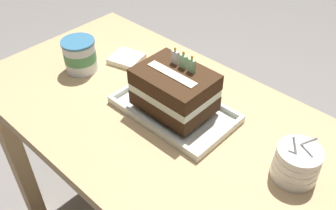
{
  "coord_description": "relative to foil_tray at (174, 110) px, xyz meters",
  "views": [
    {
      "loc": [
        0.57,
        -0.58,
        1.49
      ],
      "look_at": [
        0.01,
        0.01,
        0.8
      ],
      "focal_mm": 39.72,
      "sensor_mm": 36.0,
      "label": 1
    }
  ],
  "objects": [
    {
      "name": "birthday_cake",
      "position": [
        0.0,
        0.0,
        0.08
      ],
      "size": [
        0.21,
        0.16,
        0.17
      ],
      "color": "#3C2515",
      "rests_on": "foil_tray"
    },
    {
      "name": "dining_table",
      "position": [
        -0.02,
        -0.03,
        -0.13
      ],
      "size": [
        1.22,
        0.65,
        0.77
      ],
      "color": "tan",
      "rests_on": "ground_plane"
    },
    {
      "name": "ice_cream_tub",
      "position": [
        -0.38,
        -0.05,
        0.05
      ],
      "size": [
        0.11,
        0.11,
        0.11
      ],
      "color": "white",
      "rests_on": "dining_table"
    },
    {
      "name": "foil_tray",
      "position": [
        0.0,
        0.0,
        0.0
      ],
      "size": [
        0.35,
        0.21,
        0.02
      ],
      "color": "silver",
      "rests_on": "dining_table"
    },
    {
      "name": "bowl_stack",
      "position": [
        0.37,
        0.03,
        0.04
      ],
      "size": [
        0.11,
        0.11,
        0.13
      ],
      "color": "white",
      "rests_on": "dining_table"
    },
    {
      "name": "napkin_pile",
      "position": [
        -0.31,
        0.09,
        0.0
      ],
      "size": [
        0.13,
        0.12,
        0.02
      ],
      "color": "silver",
      "rests_on": "dining_table"
    }
  ]
}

